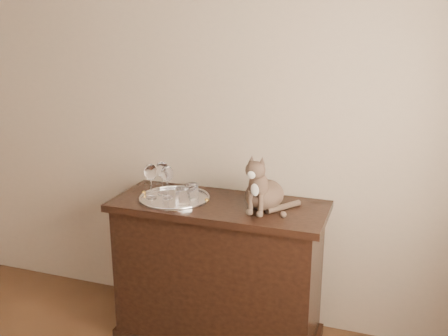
# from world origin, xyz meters

# --- Properties ---
(wall_back) EXTENTS (4.00, 0.10, 2.70)m
(wall_back) POSITION_xyz_m (0.00, 2.25, 1.35)
(wall_back) COLOR #C1AB90
(wall_back) RESTS_ON ground
(sideboard) EXTENTS (1.20, 0.50, 0.85)m
(sideboard) POSITION_xyz_m (0.60, 1.94, 0.42)
(sideboard) COLOR black
(sideboard) RESTS_ON ground
(tray) EXTENTS (0.40, 0.40, 0.01)m
(tray) POSITION_xyz_m (0.35, 1.91, 0.85)
(tray) COLOR silver
(tray) RESTS_ON sideboard
(wine_glass_a) EXTENTS (0.07, 0.07, 0.19)m
(wine_glass_a) POSITION_xyz_m (0.25, 1.95, 0.96)
(wine_glass_a) COLOR silver
(wine_glass_a) RESTS_ON tray
(wine_glass_c) EXTENTS (0.08, 0.08, 0.20)m
(wine_glass_c) POSITION_xyz_m (0.22, 1.88, 0.96)
(wine_glass_c) COLOR white
(wine_glass_c) RESTS_ON tray
(wine_glass_d) EXTENTS (0.07, 0.07, 0.19)m
(wine_glass_d) POSITION_xyz_m (0.31, 1.90, 0.95)
(wine_glass_d) COLOR white
(wine_glass_d) RESTS_ON tray
(tumbler_a) EXTENTS (0.08, 0.08, 0.09)m
(tumbler_a) POSITION_xyz_m (0.43, 1.84, 0.90)
(tumbler_a) COLOR white
(tumbler_a) RESTS_ON tray
(tumbler_c) EXTENTS (0.08, 0.08, 0.09)m
(tumbler_c) POSITION_xyz_m (0.44, 1.94, 0.90)
(tumbler_c) COLOR white
(tumbler_c) RESTS_ON tray
(cat) EXTENTS (0.36, 0.34, 0.31)m
(cat) POSITION_xyz_m (0.86, 1.94, 1.01)
(cat) COLOR #473B2A
(cat) RESTS_ON sideboard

